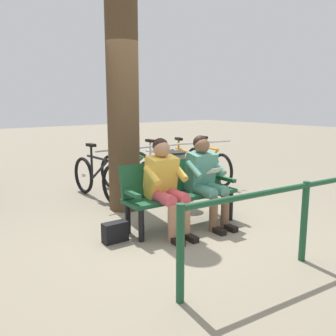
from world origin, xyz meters
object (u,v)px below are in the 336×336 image
at_px(person_reading, 205,176).
at_px(bicycle_purple, 156,171).
at_px(tree_trunk, 123,97).
at_px(litter_bin, 174,178).
at_px(bicycle_green, 182,168).
at_px(person_companion, 165,182).
at_px(bicycle_silver, 97,178).
at_px(bicycle_orange, 130,174).
at_px(bench, 178,188).
at_px(handbag, 115,232).
at_px(bicycle_blue, 208,165).

distance_m(person_reading, bicycle_purple, 2.13).
bearing_deg(bicycle_purple, tree_trunk, -57.65).
xyz_separation_m(litter_bin, bicycle_green, (-0.95, -0.94, -0.07)).
bearing_deg(person_companion, person_reading, 179.95).
xyz_separation_m(tree_trunk, bicycle_silver, (0.07, -0.77, -1.35)).
xyz_separation_m(person_reading, bicycle_purple, (-0.65, -2.00, -0.31)).
distance_m(tree_trunk, bicycle_orange, 1.64).
height_order(bench, litter_bin, bench).
height_order(bicycle_purple, bicycle_orange, same).
relative_size(tree_trunk, bicycle_purple, 2.04).
distance_m(handbag, bicycle_green, 3.10).
distance_m(bicycle_blue, bicycle_green, 0.64).
xyz_separation_m(bench, person_reading, (-0.31, 0.19, 0.16)).
bearing_deg(bicycle_blue, bicycle_silver, -83.64).
distance_m(bicycle_blue, bicycle_silver, 2.42).
height_order(bench, handbag, bench).
xyz_separation_m(bicycle_green, bicycle_orange, (1.15, -0.09, 0.00)).
bearing_deg(bicycle_purple, person_companion, -33.23).
bearing_deg(person_reading, bicycle_silver, -71.29).
height_order(bicycle_green, bicycle_orange, same).
bearing_deg(person_reading, bicycle_purple, -103.95).
bearing_deg(bicycle_blue, person_reading, -34.09).
height_order(bicycle_blue, bicycle_purple, same).
bearing_deg(litter_bin, handbag, 27.64).
bearing_deg(litter_bin, tree_trunk, -21.34).
bearing_deg(bicycle_green, bicycle_blue, 102.16).
bearing_deg(bicycle_silver, person_reading, 13.09).
distance_m(litter_bin, bicycle_purple, 1.07).
height_order(bicycle_blue, bicycle_green, same).
distance_m(person_companion, bicycle_orange, 2.14).
bearing_deg(bicycle_blue, person_companion, -43.05).
bearing_deg(bicycle_orange, handbag, -45.49).
bearing_deg(bicycle_green, bicycle_purple, -77.62).
bearing_deg(bicycle_orange, tree_trunk, -45.79).
bearing_deg(litter_bin, bicycle_orange, -79.05).
xyz_separation_m(tree_trunk, bicycle_blue, (-2.34, -0.58, -1.35)).
height_order(tree_trunk, bicycle_orange, tree_trunk).
bearing_deg(bicycle_green, person_reading, -14.25).
relative_size(person_companion, bicycle_silver, 0.71).
xyz_separation_m(tree_trunk, bicycle_green, (-1.71, -0.65, -1.35)).
bearing_deg(bicycle_orange, bicycle_purple, 77.56).
relative_size(handbag, tree_trunk, 0.09).
distance_m(person_reading, bicycle_green, 2.32).
relative_size(tree_trunk, bicycle_silver, 2.04).
xyz_separation_m(bench, bicycle_blue, (-2.18, -1.69, -0.15)).
relative_size(bench, bicycle_green, 1.01).
bearing_deg(bicycle_purple, bench, -27.72).
relative_size(bench, person_companion, 1.36).
distance_m(handbag, bicycle_blue, 3.60).
height_order(person_reading, litter_bin, person_reading).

